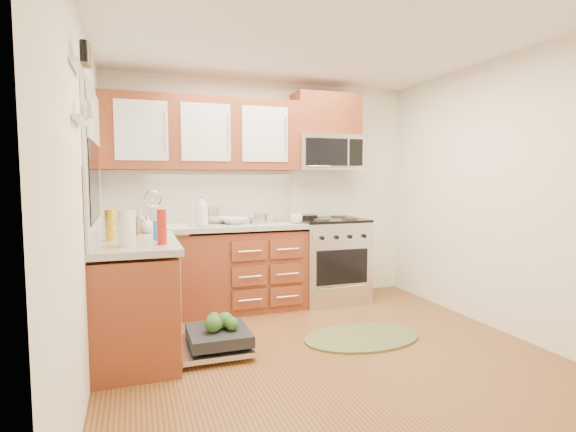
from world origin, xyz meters
name	(u,v)px	position (x,y,z in m)	size (l,w,h in m)	color
floor	(326,353)	(0.00, 0.00, 0.00)	(3.50, 3.50, 0.00)	brown
ceiling	(328,35)	(0.00, 0.00, 2.50)	(3.50, 3.50, 0.00)	white
wall_back	(265,192)	(0.00, 1.75, 1.25)	(3.50, 0.04, 2.50)	white
wall_front	(497,219)	(0.00, -1.75, 1.25)	(3.50, 0.04, 2.50)	white
wall_left	(84,203)	(-1.75, 0.00, 1.25)	(0.04, 3.50, 2.50)	white
wall_right	(503,196)	(1.75, 0.00, 1.25)	(0.04, 3.50, 2.50)	white
base_cabinet_back	(207,272)	(-0.73, 1.45, 0.42)	(2.05, 0.60, 0.85)	maroon
base_cabinet_left	(135,301)	(-1.45, 0.52, 0.42)	(0.60, 1.25, 0.85)	maroon
countertop_back	(207,227)	(-0.72, 1.44, 0.90)	(2.07, 0.64, 0.05)	#ABA89C
countertop_left	(135,243)	(-1.44, 0.53, 0.90)	(0.64, 1.27, 0.05)	#ABA89C
backsplash_back	(202,196)	(-0.73, 1.74, 1.21)	(2.05, 0.02, 0.57)	#B5B1A2
backsplash_left	(94,205)	(-1.74, 0.52, 1.21)	(0.02, 1.25, 0.57)	#B5B1A2
upper_cabinets	(203,134)	(-0.73, 1.57, 1.88)	(2.05, 0.35, 0.75)	maroon
cabinet_over_mw	(326,115)	(0.68, 1.57, 2.13)	(0.76, 0.35, 0.47)	maroon
range	(330,260)	(0.68, 1.43, 0.47)	(0.76, 0.64, 0.95)	silver
microwave	(327,153)	(0.68, 1.55, 1.70)	(0.76, 0.38, 0.40)	silver
sink	(155,239)	(-1.25, 1.42, 0.80)	(0.62, 0.50, 0.26)	white
dishwasher	(214,341)	(-0.86, 0.30, 0.10)	(0.70, 0.60, 0.20)	silver
window	(92,160)	(-1.74, 0.50, 1.55)	(0.03, 1.05, 1.05)	white
window_blind	(94,116)	(-1.71, 0.50, 1.88)	(0.02, 0.96, 0.40)	white
shelf_upper	(78,67)	(-1.72, -0.35, 2.05)	(0.04, 0.40, 0.03)	white
shelf_lower	(80,120)	(-1.72, -0.35, 1.75)	(0.04, 0.40, 0.03)	white
rug	(362,337)	(0.44, 0.20, 0.01)	(1.07, 0.70, 0.02)	#586137
skillet	(306,217)	(0.40, 1.48, 0.97)	(0.25, 0.25, 0.05)	black
stock_pot	(258,218)	(-0.18, 1.40, 0.98)	(0.19, 0.19, 0.11)	silver
cutting_board	(285,220)	(0.18, 1.55, 0.93)	(0.25, 0.16, 0.02)	#9F6948
canister	(214,215)	(-0.61, 1.65, 1.01)	(0.11, 0.11, 0.17)	silver
paper_towel_roll	(127,228)	(-1.49, 0.19, 1.05)	(0.12, 0.12, 0.26)	white
mustard_bottle	(110,225)	(-1.62, 0.54, 1.05)	(0.08, 0.08, 0.24)	gold
red_bottle	(162,227)	(-1.25, 0.19, 1.06)	(0.07, 0.07, 0.26)	#B71F0F
wooden_box	(129,226)	(-1.48, 0.84, 1.00)	(0.16, 0.11, 0.16)	brown
blue_carton	(160,230)	(-1.25, 0.46, 1.00)	(0.10, 0.06, 0.15)	#297BBF
bowl_a	(234,221)	(-0.44, 1.45, 0.96)	(0.27, 0.27, 0.07)	#999999
bowl_b	(217,219)	(-0.59, 1.60, 0.97)	(0.26, 0.26, 0.08)	#999999
cup	(296,219)	(0.20, 1.25, 0.98)	(0.13, 0.13, 0.10)	#999999
soap_bottle_a	(202,211)	(-0.80, 1.25, 1.09)	(0.13, 0.13, 0.33)	#999999
soap_bottle_b	(141,222)	(-1.38, 1.05, 1.02)	(0.08, 0.09, 0.19)	#999999
soap_bottle_c	(147,224)	(-1.33, 0.92, 1.00)	(0.12, 0.12, 0.16)	#999999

